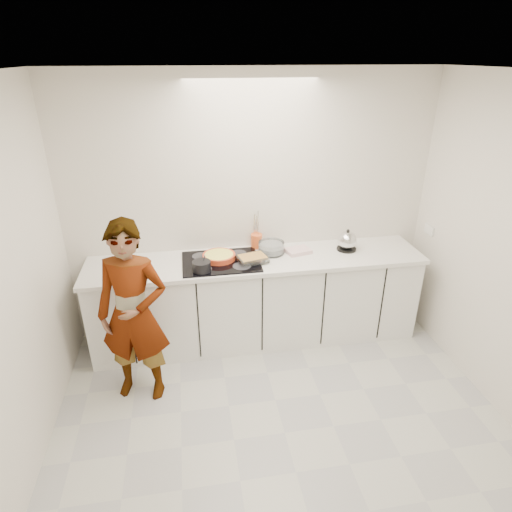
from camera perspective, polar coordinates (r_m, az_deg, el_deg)
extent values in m
cube|color=beige|center=(3.63, 3.84, -22.47)|extent=(3.60, 3.20, 0.00)
cube|color=white|center=(2.44, 5.74, 23.13)|extent=(3.60, 3.20, 0.00)
cube|color=silver|center=(4.24, -0.58, 6.25)|extent=(3.60, 0.00, 2.60)
cube|color=white|center=(4.70, 22.10, 3.27)|extent=(0.02, 0.15, 0.09)
cube|color=white|center=(4.33, 0.14, -6.03)|extent=(3.20, 0.58, 0.87)
cube|color=white|center=(4.11, 0.15, -0.61)|extent=(3.24, 0.64, 0.04)
cube|color=black|center=(4.04, -4.70, -0.75)|extent=(0.72, 0.54, 0.01)
cylinder|color=#C53F1F|center=(4.07, -4.95, -0.07)|extent=(0.41, 0.41, 0.05)
cylinder|color=#FFF85B|center=(4.06, -4.96, 0.17)|extent=(0.36, 0.36, 0.01)
cylinder|color=black|center=(3.86, -7.26, -1.35)|extent=(0.20, 0.20, 0.09)
cylinder|color=silver|center=(3.86, -7.01, -0.65)|extent=(0.04, 0.06, 0.14)
cube|color=silver|center=(4.01, -0.48, -0.37)|extent=(0.31, 0.26, 0.05)
cube|color=#C69046|center=(4.00, -0.48, -0.14)|extent=(0.28, 0.22, 0.02)
cylinder|color=silver|center=(4.19, 2.05, 1.12)|extent=(0.33, 0.33, 0.12)
cylinder|color=white|center=(4.20, 2.05, 0.90)|extent=(0.28, 0.28, 0.05)
cube|color=white|center=(4.24, 5.63, 0.70)|extent=(0.27, 0.22, 0.04)
cylinder|color=black|center=(4.38, 11.96, 0.94)|extent=(0.24, 0.24, 0.02)
sphere|color=silver|center=(4.34, 12.06, 2.04)|extent=(0.24, 0.24, 0.19)
sphere|color=black|center=(4.30, 12.19, 3.28)|extent=(0.04, 0.04, 0.03)
cylinder|color=orange|center=(4.31, 0.07, 2.03)|extent=(0.14, 0.14, 0.14)
imported|color=white|center=(3.61, -16.02, -7.44)|extent=(0.65, 0.50, 1.59)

